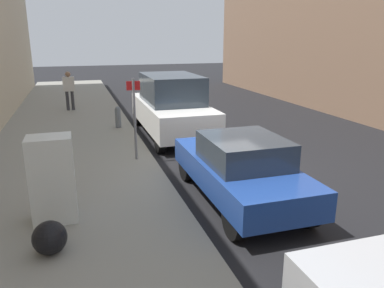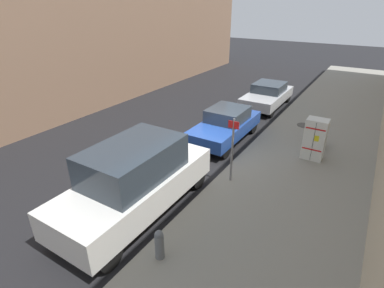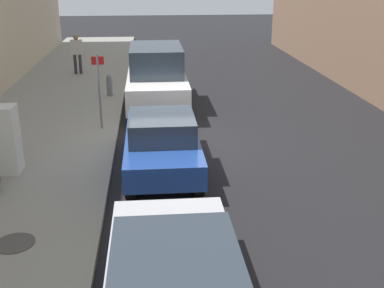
{
  "view_description": "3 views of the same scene",
  "coord_description": "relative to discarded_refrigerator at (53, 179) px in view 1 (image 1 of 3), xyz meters",
  "views": [
    {
      "loc": [
        -3.57,
        -8.67,
        3.41
      ],
      "look_at": [
        -1.0,
        -0.41,
        0.93
      ],
      "focal_mm": 35.0,
      "sensor_mm": 36.0,
      "label": 1
    },
    {
      "loc": [
        -5.58,
        9.34,
        5.68
      ],
      "look_at": [
        -0.14,
        0.57,
        0.72
      ],
      "focal_mm": 28.0,
      "sensor_mm": 36.0,
      "label": 2
    },
    {
      "loc": [
        -0.63,
        -12.73,
        4.67
      ],
      "look_at": [
        0.12,
        -4.33,
        1.58
      ],
      "focal_mm": 45.0,
      "sensor_mm": 36.0,
      "label": 3
    }
  ],
  "objects": [
    {
      "name": "ground_plane",
      "position": [
        4.1,
        1.88,
        -0.94
      ],
      "size": [
        80.0,
        80.0,
        0.0
      ],
      "primitive_type": "plane",
      "color": "black"
    },
    {
      "name": "street_sign_post",
      "position": [
        2.0,
        3.14,
        0.46
      ],
      "size": [
        0.36,
        0.07,
        2.24
      ],
      "color": "slate",
      "rests_on": "sidewalk_slab"
    },
    {
      "name": "discarded_refrigerator",
      "position": [
        0.0,
        0.0,
        0.0
      ],
      "size": [
        0.78,
        0.6,
        1.6
      ],
      "color": "silver",
      "rests_on": "sidewalk_slab"
    },
    {
      "name": "sidewalk_slab",
      "position": [
        0.15,
        1.88,
        -0.87
      ],
      "size": [
        4.67,
        44.0,
        0.13
      ],
      "primitive_type": "cube",
      "color": "gray",
      "rests_on": "ground"
    },
    {
      "name": "parked_hatchback_blue",
      "position": [
        3.73,
        0.03,
        -0.19
      ],
      "size": [
        1.73,
        4.17,
        1.46
      ],
      "color": "#23479E",
      "rests_on": "ground"
    },
    {
      "name": "pedestrian_walking_far",
      "position": [
        0.24,
        11.33,
        0.24
      ],
      "size": [
        0.51,
        0.24,
        1.77
      ],
      "rotation": [
        0.0,
        0.0,
        4.79
      ],
      "color": "#333338",
      "rests_on": "sidewalk_slab"
    },
    {
      "name": "trash_bag",
      "position": [
        -0.04,
        -1.17,
        -0.53
      ],
      "size": [
        0.53,
        0.53,
        0.53
      ],
      "primitive_type": "sphere",
      "color": "black",
      "rests_on": "sidewalk_slab"
    },
    {
      "name": "parked_van_white",
      "position": [
        3.73,
        5.91,
        0.14
      ],
      "size": [
        2.02,
        5.19,
        2.16
      ],
      "color": "silver",
      "rests_on": "ground"
    },
    {
      "name": "fire_hydrant",
      "position": [
        1.96,
        7.13,
        -0.39
      ],
      "size": [
        0.22,
        0.22,
        0.8
      ],
      "color": "slate",
      "rests_on": "sidewalk_slab"
    }
  ]
}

